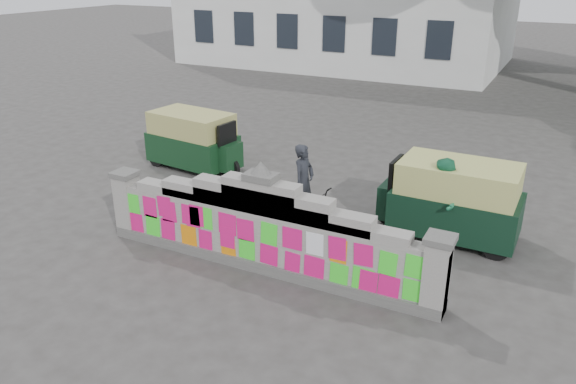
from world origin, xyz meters
name	(u,v)px	position (x,y,z in m)	size (l,w,h in m)	color
ground	(263,268)	(0.00, 0.00, 0.00)	(100.00, 100.00, 0.00)	#383533
parapet_wall	(262,230)	(0.00, -0.01, 0.75)	(6.48, 0.44, 2.01)	#4C4C49
cyclist_bike	(303,208)	(-0.07, 1.81, 0.45)	(0.60, 1.72, 0.90)	black
cyclist_rider	(303,193)	(-0.07, 1.81, 0.76)	(0.56, 0.37, 1.53)	#212329
pedestrian	(442,203)	(2.55, 2.33, 0.86)	(0.84, 0.65, 1.72)	#227D52
rickshaw_left	(194,140)	(-4.19, 3.83, 0.76)	(2.72, 1.49, 1.47)	#11341A
rickshaw_right	(453,199)	(2.67, 2.78, 0.80)	(2.79, 1.33, 1.54)	black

